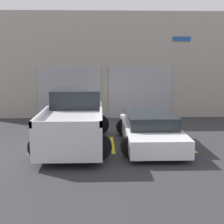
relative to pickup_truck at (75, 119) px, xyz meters
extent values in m
plane|color=#2D2D30|center=(1.35, 1.90, -0.88)|extent=(28.00, 28.00, 0.00)
cube|color=#9E9389|center=(1.35, 5.20, 1.82)|extent=(13.36, 0.60, 5.38)
cube|color=#939399|center=(-0.67, 4.86, 0.45)|extent=(3.23, 0.08, 2.66)
cube|color=#939399|center=(2.96, 4.86, 0.45)|extent=(3.23, 0.08, 2.66)
cube|color=#1E4799|center=(5.02, 4.87, 3.15)|extent=(0.90, 0.03, 0.22)
cube|color=silver|center=(0.00, -0.29, -0.17)|extent=(1.96, 5.20, 0.98)
cube|color=#1E2328|center=(0.00, 1.14, 0.66)|extent=(1.80, 2.34, 0.68)
cube|color=silver|center=(-0.94, -1.46, 0.41)|extent=(0.08, 2.86, 0.18)
cube|color=silver|center=(0.94, -1.46, 0.41)|extent=(0.08, 2.86, 0.18)
cube|color=silver|center=(0.00, -2.85, 0.41)|extent=(1.96, 0.08, 0.18)
cylinder|color=black|center=(-0.87, 1.32, -0.48)|extent=(0.80, 0.22, 0.80)
cylinder|color=black|center=(0.87, 1.32, -0.48)|extent=(0.80, 0.22, 0.80)
cylinder|color=black|center=(-0.87, -1.90, -0.48)|extent=(0.80, 0.22, 0.80)
cylinder|color=black|center=(0.87, -1.90, -0.48)|extent=(0.80, 0.22, 0.80)
cube|color=white|center=(2.69, -0.29, -0.45)|extent=(1.85, 4.58, 0.55)
cube|color=#1E2328|center=(2.69, -0.18, 0.04)|extent=(1.63, 2.52, 0.43)
cylinder|color=black|center=(1.88, 1.13, -0.54)|extent=(0.67, 0.22, 0.67)
cylinder|color=black|center=(3.50, 1.13, -0.54)|extent=(0.67, 0.22, 0.67)
cylinder|color=black|center=(1.88, -1.71, -0.54)|extent=(0.67, 0.22, 0.67)
cylinder|color=black|center=(3.50, -1.71, -0.54)|extent=(0.67, 0.22, 0.67)
cube|color=gold|center=(-1.35, -0.29, -0.87)|extent=(0.12, 2.20, 0.01)
cube|color=gold|center=(1.35, -0.29, -0.87)|extent=(0.12, 2.20, 0.01)
cube|color=gold|center=(4.04, -0.29, -0.87)|extent=(0.12, 2.20, 0.01)
camera|label=1|loc=(0.95, -11.07, 2.15)|focal=50.00mm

